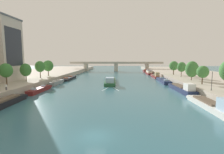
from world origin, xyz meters
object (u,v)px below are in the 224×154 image
at_px(moored_boat_left_downstream, 57,82).
at_px(tree_right_nearest, 182,67).
at_px(tree_left_end_of_row, 48,66).
at_px(tree_right_second, 192,69).
at_px(moored_boat_right_end, 182,88).
at_px(person_on_quay, 6,86).
at_px(tree_right_third, 174,66).
at_px(barge_midriver, 110,81).
at_px(tree_left_nearest, 40,67).
at_px(tree_right_end_of_row, 203,72).
at_px(moored_boat_left_end, 40,90).
at_px(bridge_far, 116,65).
at_px(tree_left_second, 26,70).
at_px(moored_boat_right_downstream, 155,76).
at_px(tree_left_third, 6,70).
at_px(moored_boat_right_upstream, 212,105).
at_px(lamppost_right_bank, 212,80).
at_px(moored_boat_right_second, 145,71).
at_px(moored_boat_left_second, 69,78).
at_px(moored_boat_right_near, 163,81).
at_px(moored_boat_right_midway, 149,72).

relative_size(moored_boat_left_downstream, tree_right_nearest, 1.77).
xyz_separation_m(tree_left_end_of_row, tree_right_second, (57.08, -12.27, -0.49)).
bearing_deg(tree_right_nearest, moored_boat_left_downstream, -171.40).
bearing_deg(moored_boat_right_end, person_on_quay, -166.47).
distance_m(tree_left_end_of_row, tree_right_third, 57.64).
bearing_deg(barge_midriver, moored_boat_left_downstream, -168.73).
relative_size(moored_boat_left_downstream, tree_left_nearest, 1.63).
height_order(tree_left_nearest, tree_right_end_of_row, tree_left_nearest).
bearing_deg(moored_boat_left_end, tree_right_end_of_row, 2.94).
relative_size(tree_right_end_of_row, bridge_far, 0.08).
distance_m(moored_boat_left_downstream, person_on_quay, 23.61).
relative_size(tree_left_nearest, tree_right_third, 1.04).
relative_size(tree_left_second, tree_right_third, 0.94).
bearing_deg(moored_boat_right_downstream, tree_right_end_of_row, -79.99).
relative_size(tree_left_third, person_on_quay, 3.88).
bearing_deg(tree_left_end_of_row, moored_boat_left_downstream, -51.83).
relative_size(moored_boat_right_upstream, lamppost_right_bank, 3.26).
xyz_separation_m(moored_boat_right_second, lamppost_right_bank, (3.69, -79.13, 4.13)).
distance_m(moored_boat_left_downstream, moored_boat_right_second, 72.24).
bearing_deg(tree_left_nearest, moored_boat_left_second, 59.40).
bearing_deg(tree_left_end_of_row, moored_boat_right_near, -2.46).
distance_m(moored_boat_right_second, tree_right_second, 61.48).
height_order(moored_boat_left_end, tree_left_second, tree_left_second).
distance_m(barge_midriver, moored_boat_right_midway, 43.73).
bearing_deg(bridge_far, moored_boat_right_end, -74.20).
xyz_separation_m(moored_boat_right_upstream, moored_boat_right_second, (0.51, 87.45, -0.25)).
xyz_separation_m(moored_boat_left_second, tree_left_third, (-8.20, -30.54, 5.94)).
xyz_separation_m(moored_boat_right_upstream, tree_right_nearest, (7.45, 36.73, 5.46)).
bearing_deg(tree_left_nearest, lamppost_right_bank, -22.83).
height_order(moored_boat_left_second, moored_boat_right_near, moored_boat_right_near).
relative_size(moored_boat_left_second, tree_right_second, 2.24).
bearing_deg(moored_boat_left_downstream, moored_boat_left_end, -88.64).
distance_m(tree_left_second, tree_right_second, 57.15).
distance_m(moored_boat_right_near, moored_boat_right_second, 50.74).
bearing_deg(moored_boat_right_downstream, tree_left_nearest, -156.39).
bearing_deg(moored_boat_right_downstream, tree_right_second, -75.15).
bearing_deg(tree_right_end_of_row, tree_right_third, 88.38).
xyz_separation_m(moored_boat_right_end, bridge_far, (-21.61, 76.35, 3.83)).
bearing_deg(tree_right_second, barge_midriver, 167.06).
bearing_deg(moored_boat_right_second, moored_boat_right_end, -89.95).
xyz_separation_m(moored_boat_right_downstream, bridge_far, (-21.38, 40.68, 3.91)).
distance_m(moored_boat_left_second, tree_left_nearest, 15.76).
height_order(moored_boat_left_end, moored_boat_right_second, moored_boat_right_second).
distance_m(moored_boat_left_second, moored_boat_right_second, 61.30).
height_order(barge_midriver, tree_right_nearest, tree_right_nearest).
relative_size(barge_midriver, tree_left_end_of_row, 2.98).
distance_m(moored_boat_right_near, tree_left_third, 56.21).
xyz_separation_m(tree_left_third, tree_left_nearest, (0.82, 18.06, 0.22)).
height_order(tree_left_third, tree_right_second, tree_right_second).
distance_m(moored_boat_right_upstream, tree_right_third, 47.13).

